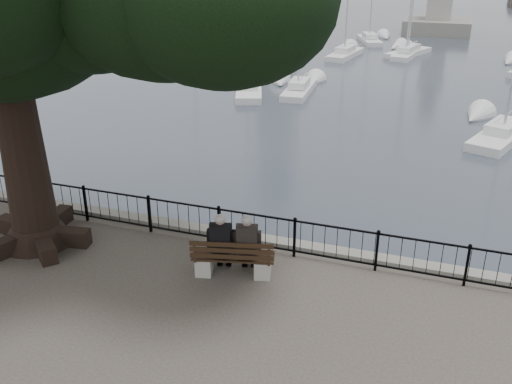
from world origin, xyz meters
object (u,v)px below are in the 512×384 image
at_px(person_left, 222,245).
at_px(lion_monument, 440,8).
at_px(person_right, 248,246).
at_px(bench, 233,262).

distance_m(person_left, lion_monument, 48.77).
xyz_separation_m(person_left, person_right, (0.59, 0.15, 0.00)).
bearing_deg(lion_monument, bench, -92.47).
xyz_separation_m(bench, person_left, (-0.29, 0.04, 0.38)).
bearing_deg(person_right, bench, -147.84).
relative_size(person_left, lion_monument, 0.18).
relative_size(person_right, lion_monument, 0.18).
xyz_separation_m(person_right, lion_monument, (1.81, 48.56, 0.54)).
relative_size(bench, lion_monument, 0.22).
distance_m(bench, person_left, 0.48).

